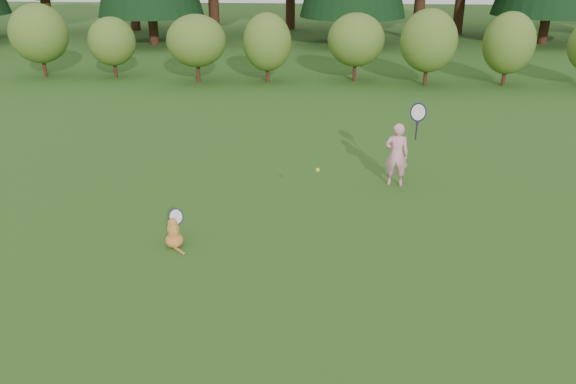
# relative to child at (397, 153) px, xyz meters

# --- Properties ---
(ground) EXTENTS (100.00, 100.00, 0.00)m
(ground) POSITION_rel_child_xyz_m (-2.33, -3.00, -0.71)
(ground) COLOR #315518
(ground) RESTS_ON ground
(shrub_row) EXTENTS (28.00, 3.00, 2.80)m
(shrub_row) POSITION_rel_child_xyz_m (-2.33, 10.00, 0.69)
(shrub_row) COLOR #5A6F22
(shrub_row) RESTS_ON ground
(child) EXTENTS (0.79, 0.52, 2.03)m
(child) POSITION_rel_child_xyz_m (0.00, 0.00, 0.00)
(child) COLOR pink
(child) RESTS_ON ground
(cat) EXTENTS (0.48, 0.76, 0.69)m
(cat) POSITION_rel_child_xyz_m (-4.00, -3.00, -0.45)
(cat) COLOR orange
(cat) RESTS_ON ground
(tennis_ball) EXTENTS (0.08, 0.08, 0.08)m
(tennis_ball) POSITION_rel_child_xyz_m (-1.62, -2.11, 0.38)
(tennis_ball) COLOR yellow
(tennis_ball) RESTS_ON ground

